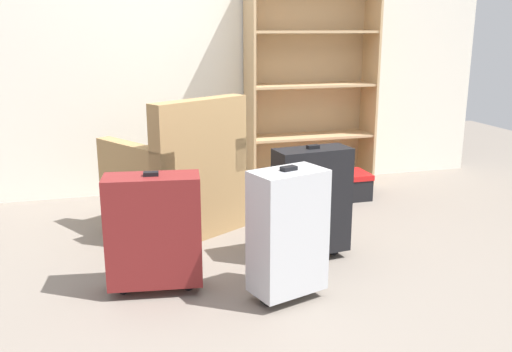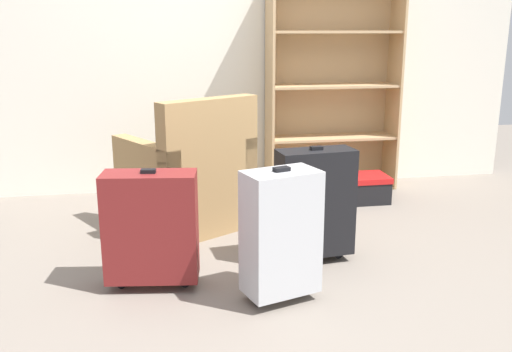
{
  "view_description": "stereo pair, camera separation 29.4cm",
  "coord_description": "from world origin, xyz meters",
  "px_view_note": "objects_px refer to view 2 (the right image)",
  "views": [
    {
      "loc": [
        -0.82,
        -2.58,
        1.33
      ],
      "look_at": [
        -0.02,
        0.24,
        0.55
      ],
      "focal_mm": 39.55,
      "sensor_mm": 36.0,
      "label": 1
    },
    {
      "loc": [
        -0.54,
        -2.65,
        1.33
      ],
      "look_at": [
        -0.02,
        0.24,
        0.55
      ],
      "focal_mm": 39.55,
      "sensor_mm": 36.0,
      "label": 2
    }
  ],
  "objects_px": {
    "bookshelf": "(331,86)",
    "suitcase_black": "(315,202)",
    "mug": "(269,214)",
    "suitcase_dark_red": "(151,227)",
    "suitcase_silver": "(281,233)",
    "armchair": "(189,181)",
    "storage_box": "(359,188)"
  },
  "relations": [
    {
      "from": "suitcase_black",
      "to": "armchair",
      "type": "bearing_deg",
      "value": 132.85
    },
    {
      "from": "suitcase_silver",
      "to": "bookshelf",
      "type": "bearing_deg",
      "value": 66.63
    },
    {
      "from": "storage_box",
      "to": "suitcase_black",
      "type": "relative_size",
      "value": 0.65
    },
    {
      "from": "bookshelf",
      "to": "storage_box",
      "type": "bearing_deg",
      "value": -77.79
    },
    {
      "from": "suitcase_dark_red",
      "to": "armchair",
      "type": "bearing_deg",
      "value": 74.9
    },
    {
      "from": "mug",
      "to": "suitcase_dark_red",
      "type": "relative_size",
      "value": 0.19
    },
    {
      "from": "bookshelf",
      "to": "storage_box",
      "type": "xyz_separation_m",
      "value": [
        0.1,
        -0.48,
        -0.74
      ]
    },
    {
      "from": "storage_box",
      "to": "suitcase_silver",
      "type": "distance_m",
      "value": 1.8
    },
    {
      "from": "suitcase_silver",
      "to": "suitcase_dark_red",
      "type": "height_order",
      "value": "suitcase_silver"
    },
    {
      "from": "suitcase_black",
      "to": "storage_box",
      "type": "bearing_deg",
      "value": 57.94
    },
    {
      "from": "armchair",
      "to": "suitcase_black",
      "type": "distance_m",
      "value": 1.0
    },
    {
      "from": "armchair",
      "to": "storage_box",
      "type": "distance_m",
      "value": 1.4
    },
    {
      "from": "bookshelf",
      "to": "armchair",
      "type": "distance_m",
      "value": 1.57
    },
    {
      "from": "mug",
      "to": "suitcase_dark_red",
      "type": "distance_m",
      "value": 1.26
    },
    {
      "from": "bookshelf",
      "to": "mug",
      "type": "height_order",
      "value": "bookshelf"
    },
    {
      "from": "storage_box",
      "to": "suitcase_black",
      "type": "distance_m",
      "value": 1.27
    },
    {
      "from": "suitcase_dark_red",
      "to": "storage_box",
      "type": "bearing_deg",
      "value": 38.08
    },
    {
      "from": "bookshelf",
      "to": "suitcase_dark_red",
      "type": "distance_m",
      "value": 2.33
    },
    {
      "from": "mug",
      "to": "suitcase_black",
      "type": "distance_m",
      "value": 0.81
    },
    {
      "from": "storage_box",
      "to": "suitcase_dark_red",
      "type": "distance_m",
      "value": 2.03
    },
    {
      "from": "armchair",
      "to": "suitcase_silver",
      "type": "xyz_separation_m",
      "value": [
        0.38,
        -1.18,
        0.04
      ]
    },
    {
      "from": "storage_box",
      "to": "suitcase_silver",
      "type": "height_order",
      "value": "suitcase_silver"
    },
    {
      "from": "bookshelf",
      "to": "mug",
      "type": "bearing_deg",
      "value": -130.32
    },
    {
      "from": "armchair",
      "to": "mug",
      "type": "bearing_deg",
      "value": 0.62
    },
    {
      "from": "bookshelf",
      "to": "suitcase_black",
      "type": "distance_m",
      "value": 1.71
    },
    {
      "from": "armchair",
      "to": "storage_box",
      "type": "height_order",
      "value": "armchair"
    },
    {
      "from": "bookshelf",
      "to": "storage_box",
      "type": "distance_m",
      "value": 0.89
    },
    {
      "from": "bookshelf",
      "to": "armchair",
      "type": "xyz_separation_m",
      "value": [
        -1.24,
        -0.81,
        -0.54
      ]
    },
    {
      "from": "storage_box",
      "to": "suitcase_silver",
      "type": "xyz_separation_m",
      "value": [
        -0.96,
        -1.51,
        0.25
      ]
    },
    {
      "from": "mug",
      "to": "suitcase_black",
      "type": "bearing_deg",
      "value": -80.65
    },
    {
      "from": "bookshelf",
      "to": "mug",
      "type": "distance_m",
      "value": 1.33
    },
    {
      "from": "suitcase_dark_red",
      "to": "suitcase_silver",
      "type": "bearing_deg",
      "value": -22.81
    }
  ]
}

